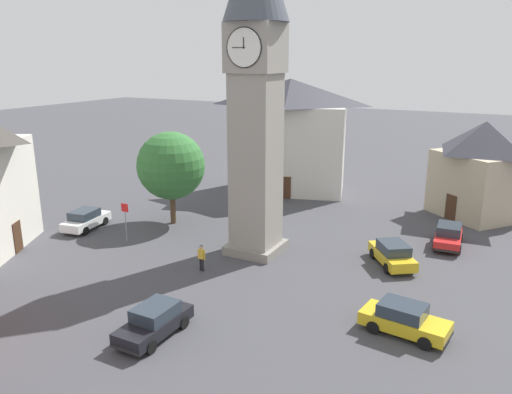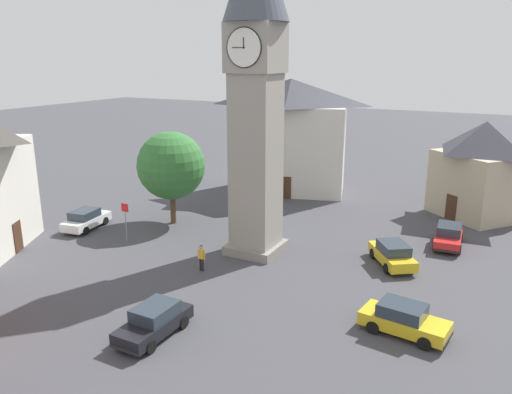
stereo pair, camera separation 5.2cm
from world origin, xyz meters
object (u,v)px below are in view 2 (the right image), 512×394
object	(u,v)px
car_red_corner	(154,321)
car_white_side	(392,254)
building_shop_left	(482,169)
building_corner_back	(290,136)
tree	(171,166)
car_blue_kerb	(449,236)
road_sign	(125,216)
pedestrian	(201,256)
clock_tower	(256,63)
car_black_far	(404,319)
car_silver_kerb	(86,219)

from	to	relation	value
car_red_corner	car_white_side	size ratio (longest dim) A/B	0.96
building_shop_left	building_corner_back	world-z (taller)	building_corner_back
tree	car_blue_kerb	bearing A→B (deg)	-166.89
car_white_side	road_sign	world-z (taller)	road_sign
pedestrian	tree	world-z (taller)	tree
car_blue_kerb	road_sign	bearing A→B (deg)	24.86
clock_tower	pedestrian	world-z (taller)	clock_tower
car_black_far	road_sign	size ratio (longest dim) A/B	1.54
car_silver_kerb	car_black_far	bearing A→B (deg)	170.27
clock_tower	car_red_corner	xyz separation A→B (m)	(-0.69, 11.79, -11.68)
road_sign	car_red_corner	bearing A→B (deg)	136.81
car_silver_kerb	car_white_side	bearing A→B (deg)	-170.44
tree	car_white_side	bearing A→B (deg)	178.42
building_shop_left	building_corner_back	bearing A→B (deg)	-0.39
clock_tower	car_blue_kerb	xyz separation A→B (m)	(-11.50, -7.09, -11.68)
clock_tower	road_sign	world-z (taller)	clock_tower
building_corner_back	car_blue_kerb	bearing A→B (deg)	151.71
building_corner_back	tree	bearing A→B (deg)	72.40
car_white_side	pedestrian	world-z (taller)	pedestrian
tree	building_corner_back	size ratio (longest dim) A/B	0.61
pedestrian	road_sign	bearing A→B (deg)	-14.17
car_white_side	pedestrian	xyz separation A→B (m)	(10.26, 6.36, 0.25)
pedestrian	building_corner_back	size ratio (longest dim) A/B	0.14
car_black_far	clock_tower	bearing A→B (deg)	-28.92
car_silver_kerb	road_sign	distance (m)	4.76
pedestrian	road_sign	size ratio (longest dim) A/B	0.60
car_red_corner	car_black_far	xyz separation A→B (m)	(-10.47, -5.63, 0.00)
pedestrian	tree	xyz separation A→B (m)	(7.19, -6.84, 3.65)
car_black_far	tree	world-z (taller)	tree
car_white_side	tree	xyz separation A→B (m)	(17.45, -0.48, 3.90)
car_red_corner	pedestrian	distance (m)	7.66
car_white_side	pedestrian	distance (m)	12.07
car_white_side	tree	bearing A→B (deg)	-1.58
clock_tower	car_red_corner	size ratio (longest dim) A/B	5.12
car_silver_kerb	pedestrian	size ratio (longest dim) A/B	2.56
road_sign	car_blue_kerb	bearing A→B (deg)	-155.14
car_red_corner	car_black_far	world-z (taller)	same
pedestrian	road_sign	xyz separation A→B (m)	(7.72, -1.95, 0.89)
car_silver_kerb	building_shop_left	distance (m)	31.84
building_shop_left	car_silver_kerb	bearing A→B (deg)	33.44
car_blue_kerb	building_shop_left	bearing A→B (deg)	-97.72
clock_tower	building_corner_back	bearing A→B (deg)	-74.11
clock_tower	car_blue_kerb	size ratio (longest dim) A/B	5.03
car_blue_kerb	tree	world-z (taller)	tree
car_silver_kerb	pedestrian	world-z (taller)	pedestrian
building_corner_back	road_sign	size ratio (longest dim) A/B	4.31
car_white_side	building_corner_back	world-z (taller)	building_corner_back
pedestrian	tree	size ratio (longest dim) A/B	0.23
pedestrian	building_shop_left	world-z (taller)	building_shop_left
car_blue_kerb	car_red_corner	bearing A→B (deg)	60.21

